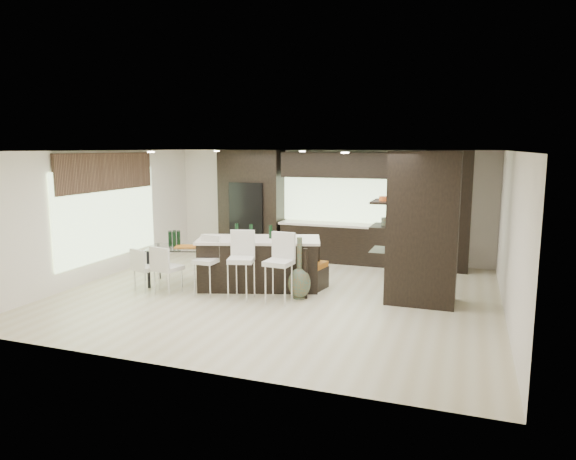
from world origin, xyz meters
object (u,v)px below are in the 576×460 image
at_px(kitchen_island, 259,263).
at_px(chair_end, 238,266).
at_px(chair_far, 147,271).
at_px(stool_left, 206,272).
at_px(stool_mid, 241,272).
at_px(chair_near, 168,271).
at_px(floor_vase, 299,268).
at_px(bench, 293,272).
at_px(stool_right, 279,275).
at_px(dining_table, 188,265).

height_order(kitchen_island, chair_end, kitchen_island).
relative_size(chair_far, chair_end, 0.85).
distance_m(stool_left, stool_mid, 0.74).
distance_m(kitchen_island, chair_end, 0.42).
height_order(chair_near, chair_far, chair_near).
bearing_deg(stool_left, floor_vase, 14.66).
bearing_deg(floor_vase, kitchen_island, 156.09).
bearing_deg(bench, chair_far, -142.61).
bearing_deg(stool_right, chair_far, -173.23).
bearing_deg(chair_end, floor_vase, -117.96).
height_order(stool_left, floor_vase, floor_vase).
bearing_deg(chair_end, chair_near, 106.44).
bearing_deg(floor_vase, chair_far, -170.67).
xyz_separation_m(floor_vase, chair_end, (-1.36, 0.25, -0.12)).
relative_size(bench, chair_end, 1.51).
relative_size(stool_right, dining_table, 0.64).
distance_m(bench, chair_far, 2.87).
bearing_deg(stool_left, chair_near, -167.65).
bearing_deg(stool_left, dining_table, 142.77).
bearing_deg(chair_end, bench, -76.43).
height_order(stool_mid, bench, stool_mid).
bearing_deg(floor_vase, bench, 116.90).
height_order(bench, chair_far, chair_far).
height_order(stool_left, stool_mid, stool_mid).
distance_m(bench, dining_table, 2.14).
bearing_deg(chair_far, stool_left, 23.66).
xyz_separation_m(stool_mid, chair_far, (-1.98, -0.09, -0.12)).
relative_size(kitchen_island, chair_far, 3.07).
bearing_deg(chair_far, chair_end, 43.04).
bearing_deg(dining_table, floor_vase, -23.48).
bearing_deg(chair_near, chair_far, -172.99).
height_order(stool_left, chair_far, stool_left).
xyz_separation_m(dining_table, chair_near, (0.00, -0.76, 0.05)).
height_order(kitchen_island, stool_left, kitchen_island).
bearing_deg(chair_far, dining_table, 74.61).
height_order(kitchen_island, floor_vase, floor_vase).
xyz_separation_m(stool_left, chair_far, (-1.25, -0.11, -0.06)).
height_order(kitchen_island, stool_right, stool_right).
relative_size(bench, chair_near, 1.62).
bearing_deg(chair_near, kitchen_island, 41.91).
bearing_deg(bench, dining_table, -154.21).
bearing_deg(kitchen_island, bench, 15.77).
height_order(stool_mid, chair_far, stool_mid).
xyz_separation_m(stool_right, chair_end, (-1.10, 0.65, -0.05)).
xyz_separation_m(chair_far, chair_end, (1.61, 0.74, 0.07)).
relative_size(stool_mid, stool_right, 1.00).
distance_m(bench, floor_vase, 0.97).
height_order(floor_vase, chair_far, floor_vase).
height_order(stool_right, chair_near, stool_right).
height_order(stool_right, bench, stool_right).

